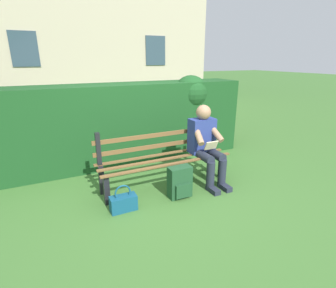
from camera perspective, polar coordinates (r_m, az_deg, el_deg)
name	(u,v)px	position (r m, az deg, el deg)	size (l,w,h in m)	color
ground	(165,185)	(3.90, -0.64, -9.04)	(60.00, 60.00, 0.00)	#3D6B2D
park_bench	(163,157)	(3.78, -1.09, -2.94)	(1.94, 0.47, 0.87)	black
person_seated	(206,143)	(3.87, 8.33, 0.29)	(0.44, 0.73, 1.15)	navy
hedge_backdrop	(121,122)	(4.65, -10.34, 4.88)	(4.59, 0.79, 1.50)	#19471E
building_facade	(86,9)	(12.82, -17.61, 26.43)	(10.03, 3.13, 7.54)	#BCAD93
backpack	(180,182)	(3.51, 2.62, -8.43)	(0.31, 0.24, 0.43)	#1E4728
handbag	(123,202)	(3.31, -9.80, -12.56)	(0.33, 0.15, 0.35)	navy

